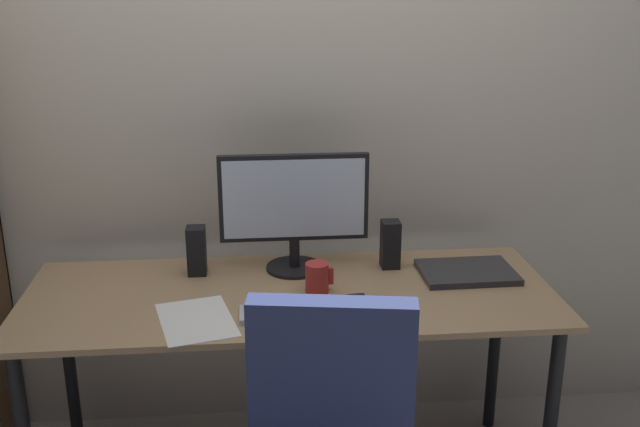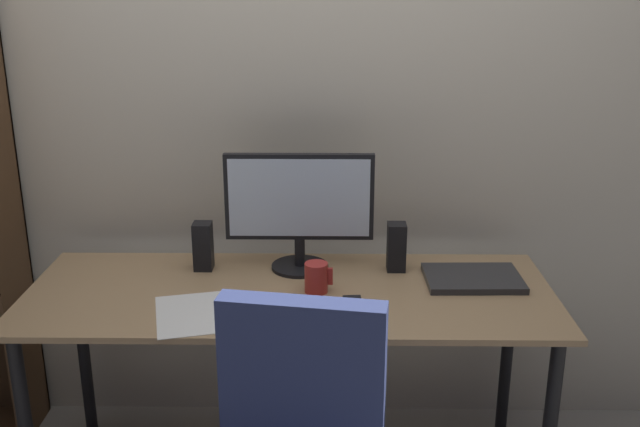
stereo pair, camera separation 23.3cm
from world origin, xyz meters
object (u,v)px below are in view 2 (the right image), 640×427
at_px(laptop, 473,278).
at_px(speaker_left, 203,246).
at_px(speaker_right, 396,247).
at_px(coffee_mug, 317,278).
at_px(keyboard, 281,312).
at_px(mouse, 353,306).
at_px(desk, 290,313).
at_px(monitor, 299,204).

distance_m(laptop, speaker_left, 0.93).
bearing_deg(speaker_left, speaker_right, 0.00).
bearing_deg(coffee_mug, speaker_right, 34.64).
distance_m(speaker_left, speaker_right, 0.67).
height_order(keyboard, mouse, mouse).
height_order(desk, speaker_left, speaker_left).
bearing_deg(laptop, keyboard, -158.86).
relative_size(monitor, speaker_right, 3.01).
bearing_deg(speaker_right, coffee_mug, -145.36).
bearing_deg(mouse, keyboard, -177.39).
distance_m(coffee_mug, speaker_left, 0.44).
height_order(laptop, speaker_left, speaker_left).
height_order(desk, mouse, mouse).
distance_m(monitor, keyboard, 0.43).
height_order(keyboard, laptop, laptop).
relative_size(desk, mouse, 18.03).
relative_size(coffee_mug, speaker_right, 0.58).
bearing_deg(coffee_mug, desk, 176.04).
bearing_deg(keyboard, mouse, 6.96).
bearing_deg(mouse, laptop, 25.42).
bearing_deg(laptop, desk, -173.35).
bearing_deg(speaker_left, coffee_mug, -25.45).
distance_m(desk, speaker_right, 0.44).
distance_m(mouse, coffee_mug, 0.19).
height_order(desk, speaker_right, speaker_right).
bearing_deg(keyboard, monitor, 83.44).
distance_m(keyboard, laptop, 0.68).
relative_size(desk, monitor, 3.39).
bearing_deg(mouse, coffee_mug, 124.69).
height_order(monitor, coffee_mug, monitor).
bearing_deg(monitor, speaker_right, -1.35).
height_order(keyboard, coffee_mug, coffee_mug).
bearing_deg(coffee_mug, keyboard, -122.08).
relative_size(mouse, laptop, 0.30).
relative_size(keyboard, laptop, 0.91).
height_order(keyboard, speaker_right, speaker_right).
bearing_deg(speaker_right, monitor, 178.65).
relative_size(desk, coffee_mug, 17.43).
bearing_deg(desk, monitor, 82.14).
height_order(desk, laptop, laptop).
distance_m(keyboard, coffee_mug, 0.20).
distance_m(monitor, laptop, 0.64).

